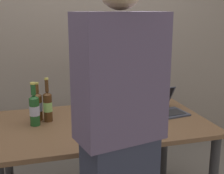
# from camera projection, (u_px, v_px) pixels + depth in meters

# --- Properties ---
(desk) EXTENTS (1.49, 0.89, 0.74)m
(desk) POSITION_uv_depth(u_px,v_px,m) (102.00, 135.00, 2.22)
(desk) COLOR brown
(desk) RESTS_ON ground
(laptop) EXTENTS (0.35, 0.35, 0.18)m
(laptop) POSITION_uv_depth(u_px,v_px,m) (162.00, 107.00, 2.39)
(laptop) COLOR #383D4C
(laptop) RESTS_ON desk
(beer_bottle_brown) EXTENTS (0.06, 0.06, 0.28)m
(beer_bottle_brown) POSITION_uv_depth(u_px,v_px,m) (38.00, 106.00, 2.20)
(beer_bottle_brown) COLOR brown
(beer_bottle_brown) RESTS_ON desk
(beer_bottle_amber) EXTENTS (0.06, 0.06, 0.32)m
(beer_bottle_amber) POSITION_uv_depth(u_px,v_px,m) (48.00, 105.00, 2.18)
(beer_bottle_amber) COLOR #472B14
(beer_bottle_amber) RESTS_ON desk
(beer_bottle_dark) EXTENTS (0.07, 0.07, 0.30)m
(beer_bottle_dark) POSITION_uv_depth(u_px,v_px,m) (34.00, 109.00, 2.10)
(beer_bottle_dark) COLOR #1E5123
(beer_bottle_dark) RESTS_ON desk
(person_figure) EXTENTS (0.43, 0.33, 1.74)m
(person_figure) POSITION_uv_depth(u_px,v_px,m) (120.00, 147.00, 1.47)
(person_figure) COLOR #2D3347
(person_figure) RESTS_ON ground
(coffee_mug) EXTENTS (0.11, 0.07, 0.10)m
(coffee_mug) POSITION_uv_depth(u_px,v_px,m) (106.00, 120.00, 2.07)
(coffee_mug) COLOR white
(coffee_mug) RESTS_ON desk
(back_wall) EXTENTS (6.00, 0.10, 2.60)m
(back_wall) POSITION_uv_depth(u_px,v_px,m) (77.00, 33.00, 2.99)
(back_wall) COLOR gray
(back_wall) RESTS_ON ground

